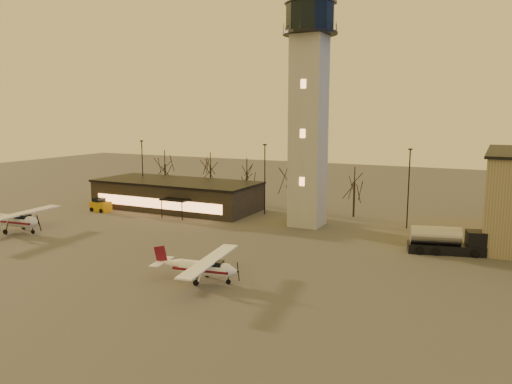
% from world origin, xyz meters
% --- Properties ---
extents(ground, '(220.00, 220.00, 0.00)m').
position_xyz_m(ground, '(0.00, 0.00, 0.00)').
color(ground, '#454240').
rests_on(ground, ground).
extents(control_tower, '(6.80, 6.80, 32.60)m').
position_xyz_m(control_tower, '(0.00, 30.00, 16.33)').
color(control_tower, '#A4A19B').
rests_on(control_tower, ground).
extents(terminal, '(25.40, 12.20, 4.30)m').
position_xyz_m(terminal, '(-21.99, 31.98, 2.16)').
color(terminal, black).
rests_on(terminal, ground).
extents(light_poles, '(58.50, 12.25, 10.14)m').
position_xyz_m(light_poles, '(0.50, 31.00, 5.41)').
color(light_poles, black).
rests_on(light_poles, ground).
extents(tree_row, '(37.20, 9.20, 8.80)m').
position_xyz_m(tree_row, '(-13.70, 39.16, 5.94)').
color(tree_row, black).
rests_on(tree_row, ground).
extents(cessna_front, '(8.42, 10.60, 2.91)m').
position_xyz_m(cessna_front, '(-0.04, 5.29, 1.00)').
color(cessna_front, white).
rests_on(cessna_front, ground).
extents(cessna_rear, '(9.81, 12.38, 3.40)m').
position_xyz_m(cessna_rear, '(-30.58, 10.58, 1.16)').
color(cessna_rear, silver).
rests_on(cessna_rear, ground).
extents(fuel_truck, '(7.91, 3.96, 2.82)m').
position_xyz_m(fuel_truck, '(17.63, 23.99, 1.12)').
color(fuel_truck, black).
rests_on(fuel_truck, ground).
extents(service_cart, '(3.23, 2.23, 1.95)m').
position_xyz_m(service_cart, '(-30.87, 25.10, 0.74)').
color(service_cart, '#C08C0B').
rests_on(service_cart, ground).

